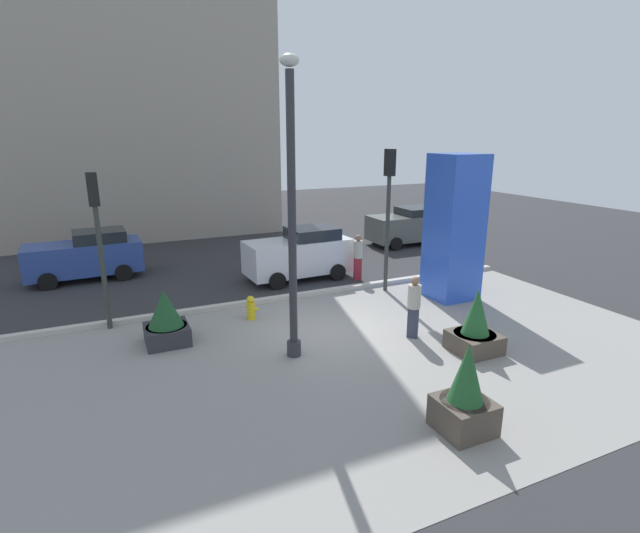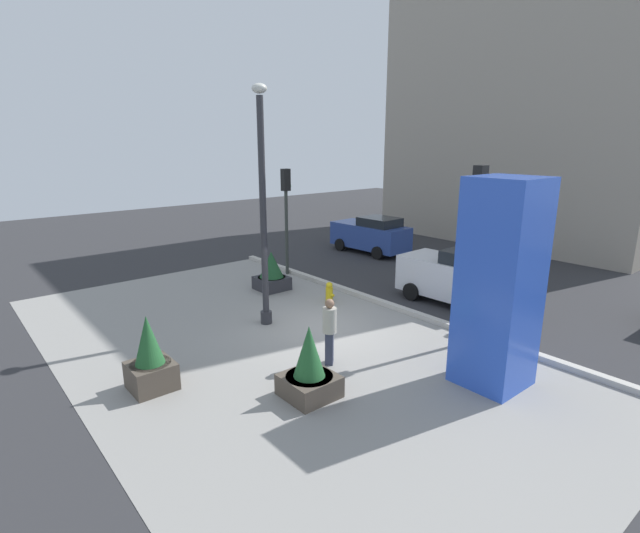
{
  "view_description": "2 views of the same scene",
  "coord_description": "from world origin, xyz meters",
  "px_view_note": "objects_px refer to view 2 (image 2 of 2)",
  "views": [
    {
      "loc": [
        -5.5,
        -11.5,
        5.5
      ],
      "look_at": [
        -0.11,
        0.25,
        1.91
      ],
      "focal_mm": 26.88,
      "sensor_mm": 36.0,
      "label": 1
    },
    {
      "loc": [
        10.6,
        -8.8,
        5.65
      ],
      "look_at": [
        -0.52,
        0.46,
        1.8
      ],
      "focal_mm": 26.8,
      "sensor_mm": 36.0,
      "label": 2
    }
  ],
  "objects_px": {
    "potted_plant_curbside": "(272,273)",
    "car_passing_lane": "(459,277)",
    "fire_hydrant": "(329,292)",
    "traffic_light_corner": "(476,228)",
    "potted_plant_near_right": "(309,369)",
    "car_far_lane": "(371,235)",
    "pedestrian_on_sidewalk": "(491,297)",
    "lamp_post": "(263,214)",
    "art_pillar_blue": "(500,285)",
    "potted_plant_by_pillar": "(150,360)",
    "traffic_light_far_side": "(286,205)",
    "pedestrian_crossing": "(329,328)"
  },
  "relations": [
    {
      "from": "potted_plant_curbside",
      "to": "car_passing_lane",
      "type": "relative_size",
      "value": 0.37
    },
    {
      "from": "fire_hydrant",
      "to": "car_passing_lane",
      "type": "bearing_deg",
      "value": 48.42
    },
    {
      "from": "traffic_light_corner",
      "to": "car_passing_lane",
      "type": "relative_size",
      "value": 1.21
    },
    {
      "from": "potted_plant_near_right",
      "to": "car_far_lane",
      "type": "xyz_separation_m",
      "value": [
        -9.19,
        11.38,
        0.28
      ]
    },
    {
      "from": "car_passing_lane",
      "to": "pedestrian_on_sidewalk",
      "type": "distance_m",
      "value": 2.26
    },
    {
      "from": "lamp_post",
      "to": "art_pillar_blue",
      "type": "bearing_deg",
      "value": 16.99
    },
    {
      "from": "potted_plant_by_pillar",
      "to": "traffic_light_far_side",
      "type": "bearing_deg",
      "value": 125.93
    },
    {
      "from": "art_pillar_blue",
      "to": "car_passing_lane",
      "type": "height_order",
      "value": "art_pillar_blue"
    },
    {
      "from": "potted_plant_by_pillar",
      "to": "pedestrian_on_sidewalk",
      "type": "distance_m",
      "value": 9.94
    },
    {
      "from": "fire_hydrant",
      "to": "car_passing_lane",
      "type": "relative_size",
      "value": 0.18
    },
    {
      "from": "lamp_post",
      "to": "potted_plant_curbside",
      "type": "xyz_separation_m",
      "value": [
        -2.84,
        2.15,
        -2.83
      ]
    },
    {
      "from": "potted_plant_near_right",
      "to": "traffic_light_corner",
      "type": "distance_m",
      "value": 5.96
    },
    {
      "from": "lamp_post",
      "to": "art_pillar_blue",
      "type": "relative_size",
      "value": 1.47
    },
    {
      "from": "pedestrian_on_sidewalk",
      "to": "fire_hydrant",
      "type": "bearing_deg",
      "value": -155.56
    },
    {
      "from": "potted_plant_near_right",
      "to": "potted_plant_by_pillar",
      "type": "distance_m",
      "value": 3.7
    },
    {
      "from": "car_far_lane",
      "to": "pedestrian_on_sidewalk",
      "type": "relative_size",
      "value": 2.37
    },
    {
      "from": "art_pillar_blue",
      "to": "traffic_light_corner",
      "type": "height_order",
      "value": "traffic_light_corner"
    },
    {
      "from": "pedestrian_crossing",
      "to": "potted_plant_by_pillar",
      "type": "bearing_deg",
      "value": -112.68
    },
    {
      "from": "lamp_post",
      "to": "potted_plant_near_right",
      "type": "xyz_separation_m",
      "value": [
        4.36,
        -1.73,
        -2.85
      ]
    },
    {
      "from": "potted_plant_by_pillar",
      "to": "pedestrian_crossing",
      "type": "relative_size",
      "value": 1.02
    },
    {
      "from": "traffic_light_corner",
      "to": "car_far_lane",
      "type": "height_order",
      "value": "traffic_light_corner"
    },
    {
      "from": "traffic_light_corner",
      "to": "potted_plant_near_right",
      "type": "bearing_deg",
      "value": -96.55
    },
    {
      "from": "potted_plant_curbside",
      "to": "traffic_light_corner",
      "type": "distance_m",
      "value": 8.38
    },
    {
      "from": "lamp_post",
      "to": "pedestrian_crossing",
      "type": "bearing_deg",
      "value": -5.31
    },
    {
      "from": "traffic_light_far_side",
      "to": "traffic_light_corner",
      "type": "xyz_separation_m",
      "value": [
        9.21,
        -0.35,
        0.32
      ]
    },
    {
      "from": "pedestrian_on_sidewalk",
      "to": "pedestrian_crossing",
      "type": "bearing_deg",
      "value": -103.17
    },
    {
      "from": "art_pillar_blue",
      "to": "lamp_post",
      "type": "bearing_deg",
      "value": -163.01
    },
    {
      "from": "potted_plant_near_right",
      "to": "pedestrian_crossing",
      "type": "relative_size",
      "value": 0.96
    },
    {
      "from": "fire_hydrant",
      "to": "potted_plant_near_right",
      "type": "bearing_deg",
      "value": -44.84
    },
    {
      "from": "traffic_light_far_side",
      "to": "pedestrian_crossing",
      "type": "distance_m",
      "value": 8.98
    },
    {
      "from": "lamp_post",
      "to": "traffic_light_far_side",
      "type": "height_order",
      "value": "lamp_post"
    },
    {
      "from": "art_pillar_blue",
      "to": "car_far_lane",
      "type": "relative_size",
      "value": 1.15
    },
    {
      "from": "lamp_post",
      "to": "car_passing_lane",
      "type": "xyz_separation_m",
      "value": [
        2.75,
        6.28,
        -2.52
      ]
    },
    {
      "from": "potted_plant_near_right",
      "to": "pedestrian_crossing",
      "type": "xyz_separation_m",
      "value": [
        -0.94,
        1.41,
        0.33
      ]
    },
    {
      "from": "car_far_lane",
      "to": "pedestrian_crossing",
      "type": "height_order",
      "value": "car_far_lane"
    },
    {
      "from": "car_far_lane",
      "to": "lamp_post",
      "type": "bearing_deg",
      "value": -63.43
    },
    {
      "from": "pedestrian_on_sidewalk",
      "to": "potted_plant_by_pillar",
      "type": "bearing_deg",
      "value": -107.33
    },
    {
      "from": "potted_plant_by_pillar",
      "to": "car_far_lane",
      "type": "distance_m",
      "value": 15.47
    },
    {
      "from": "pedestrian_on_sidewalk",
      "to": "potted_plant_near_right",
      "type": "bearing_deg",
      "value": -92.84
    },
    {
      "from": "traffic_light_far_side",
      "to": "pedestrian_on_sidewalk",
      "type": "relative_size",
      "value": 2.52
    },
    {
      "from": "potted_plant_curbside",
      "to": "fire_hydrant",
      "type": "bearing_deg",
      "value": 15.89
    },
    {
      "from": "lamp_post",
      "to": "car_passing_lane",
      "type": "relative_size",
      "value": 1.74
    },
    {
      "from": "traffic_light_corner",
      "to": "fire_hydrant",
      "type": "bearing_deg",
      "value": -172.67
    },
    {
      "from": "traffic_light_far_side",
      "to": "pedestrian_crossing",
      "type": "bearing_deg",
      "value": -28.86
    },
    {
      "from": "lamp_post",
      "to": "potted_plant_curbside",
      "type": "height_order",
      "value": "lamp_post"
    },
    {
      "from": "lamp_post",
      "to": "traffic_light_far_side",
      "type": "xyz_separation_m",
      "value": [
        -4.24,
        3.9,
        -0.48
      ]
    },
    {
      "from": "car_passing_lane",
      "to": "lamp_post",
      "type": "bearing_deg",
      "value": -113.64
    },
    {
      "from": "potted_plant_curbside",
      "to": "pedestrian_crossing",
      "type": "xyz_separation_m",
      "value": [
        6.27,
        -2.46,
        0.31
      ]
    },
    {
      "from": "potted_plant_curbside",
      "to": "pedestrian_crossing",
      "type": "relative_size",
      "value": 0.85
    },
    {
      "from": "potted_plant_curbside",
      "to": "traffic_light_corner",
      "type": "relative_size",
      "value": 0.3
    }
  ]
}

